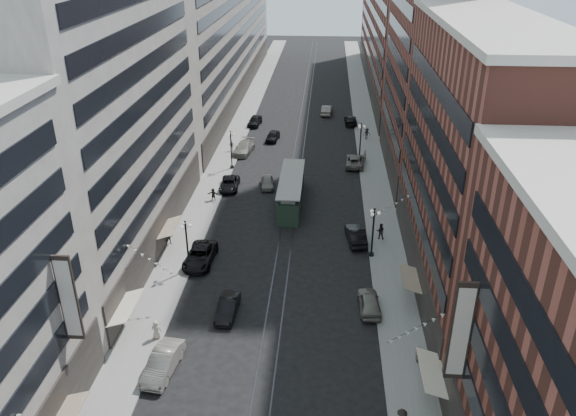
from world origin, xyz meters
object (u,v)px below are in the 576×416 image
(car_12, at_px, (351,120))
(pedestrian_2, at_px, (169,237))
(car_9, at_px, (255,121))
(car_13, at_px, (273,136))
(car_1, at_px, (163,363))
(pedestrian_7, at_px, (380,231))
(car_11, at_px, (355,161))
(pedestrian_6, at_px, (232,146))
(pedestrian_1, at_px, (156,330))
(pedestrian_9, at_px, (367,134))
(streetcar, at_px, (291,192))
(lamppost_se_mid, at_px, (360,140))
(car_5, at_px, (228,308))
(car_extra_0, at_px, (267,182))
(pedestrian_5, at_px, (213,194))
(car_7, at_px, (230,184))
(car_8, at_px, (244,148))
(pedestrian_8, at_px, (364,155))
(lamppost_sw_mid, at_px, (231,149))
(lamppost_sw_far, at_px, (187,244))
(pedestrian_4, at_px, (418,354))
(lamppost_se_far, at_px, (373,231))
(car_14, at_px, (327,110))
(car_4, at_px, (369,302))
(car_2, at_px, (200,256))
(car_10, at_px, (356,235))

(car_12, bearing_deg, pedestrian_2, 63.19)
(car_9, relative_size, car_13, 1.09)
(car_1, bearing_deg, pedestrian_7, 57.37)
(car_11, bearing_deg, pedestrian_6, -10.19)
(car_1, xyz_separation_m, car_11, (16.33, 43.73, -0.08))
(pedestrian_1, distance_m, pedestrian_9, 55.38)
(pedestrian_1, xyz_separation_m, car_12, (17.90, 59.75, -0.25))
(streetcar, height_order, pedestrian_7, streetcar)
(car_1, relative_size, pedestrian_2, 3.06)
(lamppost_se_mid, distance_m, car_5, 41.14)
(streetcar, relative_size, car_extra_0, 3.09)
(car_1, distance_m, pedestrian_9, 58.33)
(car_9, bearing_deg, pedestrian_5, -86.68)
(pedestrian_2, xyz_separation_m, car_12, (20.90, 44.25, -0.25))
(pedestrian_2, height_order, car_7, pedestrian_2)
(pedestrian_2, relative_size, car_12, 0.33)
(car_8, bearing_deg, pedestrian_2, -90.28)
(car_1, distance_m, car_9, 61.58)
(car_5, distance_m, pedestrian_8, 40.30)
(lamppost_sw_mid, height_order, pedestrian_6, lamppost_sw_mid)
(lamppost_sw_far, xyz_separation_m, car_12, (17.60, 49.15, -2.35))
(car_1, bearing_deg, car_12, 82.69)
(pedestrian_4, xyz_separation_m, pedestrian_5, (-21.62, 28.20, 0.04))
(car_9, bearing_deg, lamppost_se_mid, -34.97)
(lamppost_se_mid, bearing_deg, pedestrian_4, -86.64)
(car_13, bearing_deg, lamppost_se_far, -61.96)
(pedestrian_7, bearing_deg, lamppost_sw_mid, -39.40)
(lamppost_se_mid, xyz_separation_m, car_14, (-5.07, 22.72, -2.26))
(car_4, bearing_deg, car_2, -25.36)
(pedestrian_5, height_order, pedestrian_9, pedestrian_9)
(pedestrian_7, bearing_deg, pedestrian_8, -83.53)
(car_5, bearing_deg, pedestrian_5, 106.14)
(car_10, xyz_separation_m, car_11, (0.71, 22.35, -0.06))
(lamppost_se_mid, distance_m, pedestrian_9, 9.30)
(pedestrian_7, bearing_deg, car_9, -59.43)
(pedestrian_4, bearing_deg, pedestrian_5, 29.60)
(car_4, xyz_separation_m, car_7, (-16.80, 25.33, -0.09))
(car_4, xyz_separation_m, car_5, (-12.55, -1.60, -0.05))
(car_11, bearing_deg, car_8, -9.98)
(car_10, bearing_deg, pedestrian_1, 37.88)
(lamppost_se_far, bearing_deg, car_13, 111.08)
(car_5, bearing_deg, streetcar, 82.03)
(lamppost_sw_far, bearing_deg, car_12, 70.30)
(car_7, bearing_deg, car_12, 57.55)
(pedestrian_4, bearing_deg, lamppost_se_mid, -4.52)
(lamppost_sw_far, relative_size, lamppost_sw_mid, 1.00)
(car_11, bearing_deg, car_1, 73.22)
(car_10, distance_m, pedestrian_6, 32.42)
(car_7, height_order, car_12, car_12)
(lamppost_se_far, distance_m, lamppost_se_mid, 28.00)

